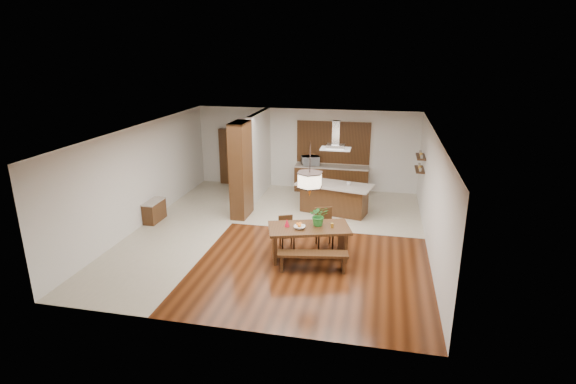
% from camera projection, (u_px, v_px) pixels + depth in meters
% --- Properties ---
extents(room_shell, '(9.00, 9.04, 2.92)m').
position_uv_depth(room_shell, '(277.00, 162.00, 11.87)').
color(room_shell, '#39190A').
rests_on(room_shell, ground).
extents(tile_hallway, '(2.50, 9.00, 0.01)m').
position_uv_depth(tile_hallway, '(185.00, 226.00, 13.04)').
color(tile_hallway, beige).
rests_on(tile_hallway, ground).
extents(tile_kitchen, '(5.50, 4.00, 0.01)m').
position_uv_depth(tile_kitchen, '(333.00, 207.00, 14.58)').
color(tile_kitchen, beige).
rests_on(tile_kitchen, ground).
extents(soffit_band, '(8.00, 9.00, 0.02)m').
position_uv_depth(soffit_band, '(277.00, 131.00, 11.62)').
color(soffit_band, '#3D230F').
rests_on(soffit_band, room_shell).
extents(partition_pier, '(0.45, 1.00, 2.90)m').
position_uv_depth(partition_pier, '(241.00, 170.00, 13.45)').
color(partition_pier, '#311C0D').
rests_on(partition_pier, ground).
extents(partition_stub, '(0.18, 2.40, 2.90)m').
position_uv_depth(partition_stub, '(260.00, 155.00, 15.41)').
color(partition_stub, silver).
rests_on(partition_stub, ground).
extents(hallway_console, '(0.37, 0.88, 0.63)m').
position_uv_depth(hallway_console, '(154.00, 211.00, 13.34)').
color(hallway_console, '#311C0D').
rests_on(hallway_console, ground).
extents(hallway_doorway, '(1.10, 0.20, 2.10)m').
position_uv_depth(hallway_doorway, '(234.00, 157.00, 16.81)').
color(hallway_doorway, '#311C0D').
rests_on(hallway_doorway, ground).
extents(rear_counter, '(2.60, 0.62, 0.95)m').
position_uv_depth(rear_counter, '(331.00, 179.00, 16.07)').
color(rear_counter, '#311C0D').
rests_on(rear_counter, ground).
extents(kitchen_window, '(2.60, 0.08, 1.50)m').
position_uv_depth(kitchen_window, '(333.00, 142.00, 15.92)').
color(kitchen_window, '#9C592E').
rests_on(kitchen_window, room_shell).
extents(shelf_lower, '(0.26, 0.90, 0.04)m').
position_uv_depth(shelf_lower, '(420.00, 169.00, 13.73)').
color(shelf_lower, '#311C0D').
rests_on(shelf_lower, room_shell).
extents(shelf_upper, '(0.26, 0.90, 0.04)m').
position_uv_depth(shelf_upper, '(421.00, 157.00, 13.60)').
color(shelf_upper, '#311C0D').
rests_on(shelf_upper, room_shell).
extents(dining_table, '(2.15, 1.50, 0.81)m').
position_uv_depth(dining_table, '(309.00, 235.00, 10.93)').
color(dining_table, '#311C0D').
rests_on(dining_table, ground).
extents(dining_bench, '(1.66, 0.62, 0.46)m').
position_uv_depth(dining_bench, '(313.00, 262.00, 10.37)').
color(dining_bench, '#311C0D').
rests_on(dining_bench, ground).
extents(dining_chair_left, '(0.49, 0.49, 0.84)m').
position_uv_depth(dining_chair_left, '(287.00, 233.00, 11.50)').
color(dining_chair_left, '#311C0D').
rests_on(dining_chair_left, ground).
extents(dining_chair_right, '(0.57, 0.57, 1.02)m').
position_uv_depth(dining_chair_right, '(325.00, 228.00, 11.56)').
color(dining_chair_right, '#311C0D').
rests_on(dining_chair_right, ground).
extents(pendant_lantern, '(0.64, 0.64, 1.31)m').
position_uv_depth(pendant_lantern, '(310.00, 170.00, 10.42)').
color(pendant_lantern, '#FFE8C3').
rests_on(pendant_lantern, room_shell).
extents(foliage_plant, '(0.54, 0.50, 0.50)m').
position_uv_depth(foliage_plant, '(319.00, 216.00, 10.88)').
color(foliage_plant, '#297B2C').
rests_on(foliage_plant, dining_table).
extents(fruit_bowl, '(0.30, 0.30, 0.07)m').
position_uv_depth(fruit_bowl, '(300.00, 227.00, 10.75)').
color(fruit_bowl, beige).
rests_on(fruit_bowl, dining_table).
extents(napkin_cone, '(0.15, 0.15, 0.20)m').
position_uv_depth(napkin_cone, '(287.00, 223.00, 10.85)').
color(napkin_cone, red).
rests_on(napkin_cone, dining_table).
extents(gold_ornament, '(0.08, 0.08, 0.10)m').
position_uv_depth(gold_ornament, '(332.00, 225.00, 10.81)').
color(gold_ornament, gold).
rests_on(gold_ornament, dining_table).
extents(kitchen_island, '(2.47, 1.49, 0.95)m').
position_uv_depth(kitchen_island, '(334.00, 198.00, 13.97)').
color(kitchen_island, '#311C0D').
rests_on(kitchen_island, ground).
extents(range_hood, '(0.90, 0.55, 0.87)m').
position_uv_depth(range_hood, '(336.00, 135.00, 13.37)').
color(range_hood, silver).
rests_on(range_hood, room_shell).
extents(island_cup, '(0.13, 0.13, 0.10)m').
position_uv_depth(island_cup, '(349.00, 184.00, 13.67)').
color(island_cup, silver).
rests_on(island_cup, kitchen_island).
extents(microwave, '(0.71, 0.61, 0.33)m').
position_uv_depth(microwave, '(310.00, 161.00, 15.99)').
color(microwave, silver).
rests_on(microwave, rear_counter).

